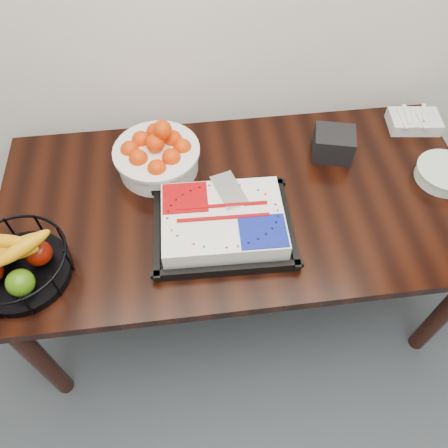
{
  "coord_description": "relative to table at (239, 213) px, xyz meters",
  "views": [
    {
      "loc": [
        -0.19,
        0.97,
        2.01
      ],
      "look_at": [
        -0.08,
        1.83,
        0.83
      ],
      "focal_mm": 35.0,
      "sensor_mm": 36.0,
      "label": 1
    }
  ],
  "objects": [
    {
      "name": "table",
      "position": [
        0.0,
        0.0,
        0.0
      ],
      "size": [
        1.8,
        0.9,
        0.75
      ],
      "color": "black",
      "rests_on": "ground"
    },
    {
      "name": "cake_tray",
      "position": [
        -0.08,
        -0.13,
        0.13
      ],
      "size": [
        0.49,
        0.39,
        0.1
      ],
      "color": "black",
      "rests_on": "table"
    },
    {
      "name": "tangerine_bowl",
      "position": [
        -0.29,
        0.2,
        0.18
      ],
      "size": [
        0.33,
        0.33,
        0.21
      ],
      "color": "white",
      "rests_on": "table"
    },
    {
      "name": "fruit_basket",
      "position": [
        -0.75,
        -0.23,
        0.16
      ],
      "size": [
        0.33,
        0.33,
        0.18
      ],
      "color": "black",
      "rests_on": "table"
    },
    {
      "name": "plate_stack",
      "position": [
        0.8,
        0.01,
        0.11
      ],
      "size": [
        0.22,
        0.22,
        0.05
      ],
      "color": "white",
      "rests_on": "table"
    },
    {
      "name": "fork_bag",
      "position": [
        0.8,
        0.31,
        0.12
      ],
      "size": [
        0.22,
        0.16,
        0.06
      ],
      "color": "silver",
      "rests_on": "table"
    },
    {
      "name": "napkin_box",
      "position": [
        0.4,
        0.19,
        0.14
      ],
      "size": [
        0.18,
        0.17,
        0.11
      ],
      "primitive_type": "cube",
      "rotation": [
        0.0,
        0.0,
        -0.26
      ],
      "color": "black",
      "rests_on": "table"
    }
  ]
}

